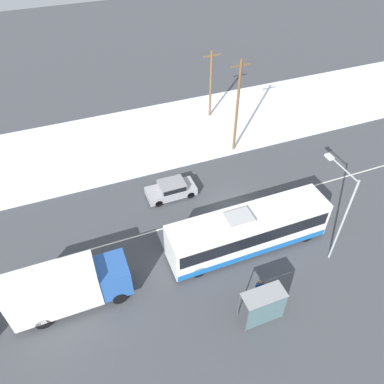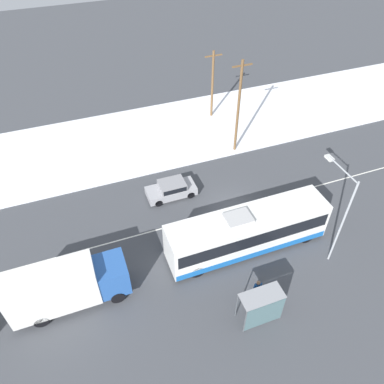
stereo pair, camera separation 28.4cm
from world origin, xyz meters
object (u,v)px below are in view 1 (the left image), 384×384
Objects in this scene: pedestrian_at_stop at (259,287)px; streetlamp at (340,205)px; city_bus at (248,231)px; bus_shelter at (265,305)px; utility_pole_roadside at (237,107)px; utility_pole_snowlot at (211,84)px; box_truck at (67,287)px; sedan_car at (171,189)px.

pedestrian_at_stop is 7.37m from streetlamp.
streetlamp is (5.02, -2.41, 2.96)m from city_bus.
bus_shelter is (-0.58, -1.60, 0.66)m from pedestrian_at_stop.
utility_pole_roadside reaches higher than utility_pole_snowlot.
utility_pole_snowlot is (17.09, 17.73, 2.00)m from box_truck.
utility_pole_snowlot is at bearing -127.17° from sedan_car.
streetlamp is 20.01m from utility_pole_snowlot.
city_bus is 4.19m from pedestrian_at_stop.
pedestrian_at_stop is at bearing -105.26° from utility_pole_snowlot.
sedan_car is 0.56× the size of streetlamp.
sedan_car is at bearing 100.79° from pedestrian_at_stop.
city_bus is at bearing -104.87° from utility_pole_snowlot.
streetlamp is (6.23, 1.54, 3.63)m from pedestrian_at_stop.
city_bus is 1.29× the size of utility_pole_roadside.
city_bus reaches higher than box_truck.
streetlamp reaches higher than city_bus.
utility_pole_snowlot reaches higher than city_bus.
pedestrian_at_stop is (2.10, -11.01, 0.24)m from sedan_car.
city_bus is at bearing 0.72° from box_truck.
city_bus is 18.30m from utility_pole_snowlot.
utility_pole_snowlot reaches higher than pedestrian_at_stop.
bus_shelter is (1.52, -12.61, 0.90)m from sedan_car.
utility_pole_snowlot is at bearing 46.04° from box_truck.
streetlamp is at bearing 13.87° from pedestrian_at_stop.
utility_pole_snowlot is at bearing 74.74° from pedestrian_at_stop.
bus_shelter is 0.36× the size of streetlamp.
utility_pole_snowlot is (7.97, 10.51, 3.00)m from sedan_car.
streetlamp is (6.81, 3.14, 2.97)m from bus_shelter.
city_bus is 7.85m from sedan_car.
pedestrian_at_stop is 1.82m from bus_shelter.
city_bus is at bearing 115.09° from sedan_car.
utility_pole_roadside is (6.14, 16.59, 3.00)m from bus_shelter.
pedestrian_at_stop is 0.23× the size of utility_pole_snowlot.
bus_shelter is 8.06m from streetlamp.
utility_pole_snowlot reaches higher than box_truck.
streetlamp is at bearing -25.67° from city_bus.
city_bus is 1.61× the size of utility_pole_snowlot.
city_bus is 5.83m from bus_shelter.
bus_shelter reaches higher than pedestrian_at_stop.
box_truck is 24.71m from utility_pole_snowlot.
streetlamp reaches higher than sedan_car.
pedestrian_at_stop is at bearing -18.68° from box_truck.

